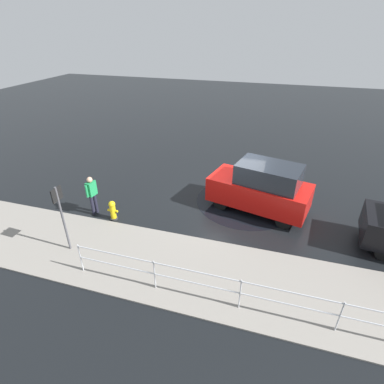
{
  "coord_description": "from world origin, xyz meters",
  "views": [
    {
      "loc": [
        -1.59,
        10.76,
        6.7
      ],
      "look_at": [
        1.34,
        0.97,
        0.9
      ],
      "focal_mm": 28.0,
      "sensor_mm": 36.0,
      "label": 1
    }
  ],
  "objects_px": {
    "pedestrian": "(92,192)",
    "sign_post": "(61,210)",
    "fire_hydrant": "(113,210)",
    "moving_hatchback": "(261,188)"
  },
  "relations": [
    {
      "from": "pedestrian",
      "to": "sign_post",
      "type": "bearing_deg",
      "value": 100.78
    },
    {
      "from": "fire_hydrant",
      "to": "pedestrian",
      "type": "distance_m",
      "value": 1.08
    },
    {
      "from": "moving_hatchback",
      "to": "sign_post",
      "type": "bearing_deg",
      "value": 36.45
    },
    {
      "from": "pedestrian",
      "to": "sign_post",
      "type": "height_order",
      "value": "sign_post"
    },
    {
      "from": "moving_hatchback",
      "to": "fire_hydrant",
      "type": "bearing_deg",
      "value": 23.18
    },
    {
      "from": "moving_hatchback",
      "to": "sign_post",
      "type": "distance_m",
      "value": 7.3
    },
    {
      "from": "fire_hydrant",
      "to": "sign_post",
      "type": "distance_m",
      "value": 2.4
    },
    {
      "from": "sign_post",
      "to": "fire_hydrant",
      "type": "bearing_deg",
      "value": -103.81
    },
    {
      "from": "sign_post",
      "to": "pedestrian",
      "type": "bearing_deg",
      "value": -79.22
    },
    {
      "from": "pedestrian",
      "to": "sign_post",
      "type": "relative_size",
      "value": 0.68
    }
  ]
}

